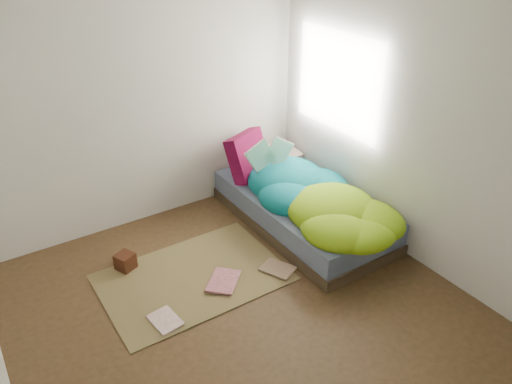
# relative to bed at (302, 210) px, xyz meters

# --- Properties ---
(ground) EXTENTS (3.50, 3.50, 0.00)m
(ground) POSITION_rel_bed_xyz_m (-1.22, -0.72, -0.17)
(ground) COLOR #3B2C16
(ground) RESTS_ON ground
(room_walls) EXTENTS (3.54, 3.54, 2.62)m
(room_walls) POSITION_rel_bed_xyz_m (-1.21, -0.71, 1.46)
(room_walls) COLOR silver
(room_walls) RESTS_ON ground
(bed) EXTENTS (1.00, 2.00, 0.34)m
(bed) POSITION_rel_bed_xyz_m (0.00, 0.00, 0.00)
(bed) COLOR #382D1E
(bed) RESTS_ON ground
(duvet) EXTENTS (0.96, 1.84, 0.34)m
(duvet) POSITION_rel_bed_xyz_m (0.00, -0.22, 0.34)
(duvet) COLOR #086E7F
(duvet) RESTS_ON bed
(rug) EXTENTS (1.60, 1.10, 0.01)m
(rug) POSITION_rel_bed_xyz_m (-1.37, -0.17, -0.16)
(rug) COLOR brown
(rug) RESTS_ON ground
(pillow_floral) EXTENTS (0.63, 0.42, 0.13)m
(pillow_floral) POSITION_rel_bed_xyz_m (0.18, 0.80, 0.24)
(pillow_floral) COLOR white
(pillow_floral) RESTS_ON bed
(pillow_magenta) EXTENTS (0.51, 0.33, 0.49)m
(pillow_magenta) POSITION_rel_bed_xyz_m (-0.23, 0.68, 0.42)
(pillow_magenta) COLOR #4C0518
(pillow_magenta) RESTS_ON bed
(open_book) EXTENTS (0.45, 0.15, 0.27)m
(open_book) POSITION_rel_bed_xyz_m (-0.17, 0.36, 0.65)
(open_book) COLOR green
(open_book) RESTS_ON duvet
(wooden_box) EXTENTS (0.20, 0.20, 0.15)m
(wooden_box) POSITION_rel_bed_xyz_m (-1.83, 0.28, -0.08)
(wooden_box) COLOR #33180B
(wooden_box) RESTS_ON rug
(floor_book_a) EXTENTS (0.23, 0.30, 0.02)m
(floor_book_a) POSITION_rel_bed_xyz_m (-1.91, -0.56, -0.15)
(floor_book_a) COLOR white
(floor_book_a) RESTS_ON rug
(floor_book_b) EXTENTS (0.41, 0.41, 0.03)m
(floor_book_b) POSITION_rel_bed_xyz_m (-1.27, -0.30, -0.14)
(floor_book_b) COLOR #DA7E88
(floor_book_b) RESTS_ON rug
(floor_book_c) EXTENTS (0.32, 0.36, 0.02)m
(floor_book_c) POSITION_rel_bed_xyz_m (-0.77, -0.55, -0.15)
(floor_book_c) COLOR #9D8567
(floor_book_c) RESTS_ON rug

